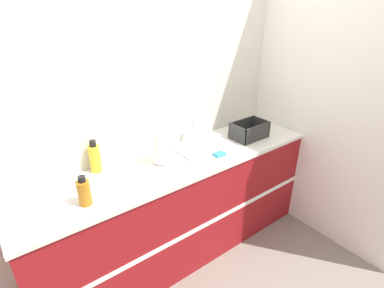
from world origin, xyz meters
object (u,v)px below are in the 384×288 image
(bottle_amber, at_px, (84,192))
(sink, at_px, (202,145))
(dish_rack, at_px, (249,132))
(bottle_yellow, at_px, (95,158))
(paper_towel_roll, at_px, (161,149))

(bottle_amber, bearing_deg, sink, 9.79)
(dish_rack, xyz_separation_m, bottle_amber, (-1.54, -0.08, 0.03))
(sink, xyz_separation_m, dish_rack, (0.47, -0.10, 0.04))
(bottle_amber, bearing_deg, dish_rack, 3.04)
(dish_rack, distance_m, bottle_yellow, 1.37)
(paper_towel_roll, height_order, bottle_amber, paper_towel_roll)
(sink, bearing_deg, paper_towel_roll, -176.08)
(sink, distance_m, bottle_amber, 1.10)
(bottle_yellow, bearing_deg, dish_rack, -11.09)
(sink, distance_m, bottle_yellow, 0.89)
(sink, relative_size, paper_towel_roll, 1.93)
(dish_rack, distance_m, bottle_amber, 1.55)
(sink, distance_m, dish_rack, 0.48)
(sink, bearing_deg, bottle_amber, -170.21)
(dish_rack, bearing_deg, bottle_amber, -176.96)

